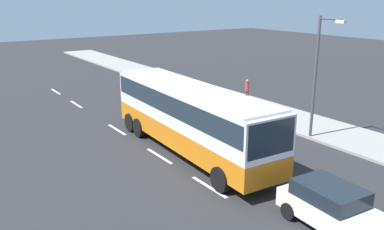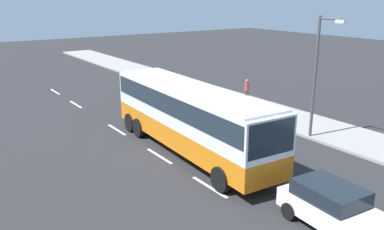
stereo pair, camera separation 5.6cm
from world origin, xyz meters
TOP-DOWN VIEW (x-y plane):
  - ground_plane at (0.00, 0.00)m, footprint 120.00×120.00m
  - sidewalk_curb at (0.00, 8.23)m, footprint 80.00×4.00m
  - lane_centreline at (3.70, -2.03)m, footprint 39.47×0.16m
  - coach_bus at (1.94, -0.46)m, footprint 12.18×3.23m
  - car_red_compact at (-8.37, 2.70)m, footprint 4.83×2.10m
  - car_white_minivan at (10.83, -0.44)m, footprint 4.31×2.13m
  - pedestrian_at_crossing at (-3.77, 8.56)m, footprint 0.32×0.32m
  - street_lamp at (4.19, 6.43)m, footprint 1.62×0.24m

SIDE VIEW (x-z plane):
  - ground_plane at x=0.00m, z-range 0.00..0.00m
  - lane_centreline at x=3.70m, z-range 0.00..0.01m
  - sidewalk_curb at x=0.00m, z-range 0.00..0.15m
  - car_red_compact at x=-8.37m, z-range 0.04..1.53m
  - car_white_minivan at x=10.83m, z-range 0.04..1.61m
  - pedestrian_at_crossing at x=-3.77m, z-range 0.29..2.04m
  - coach_bus at x=1.94m, z-range 0.42..3.92m
  - street_lamp at x=4.19m, z-range 0.65..7.34m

